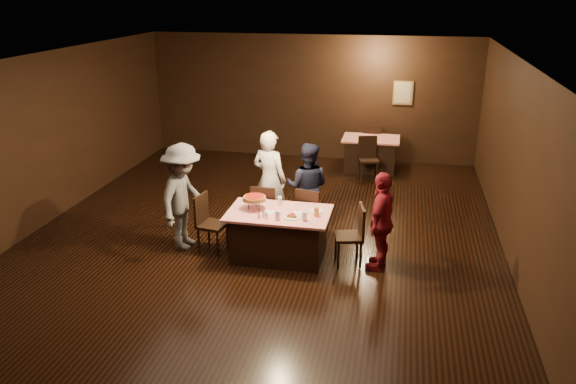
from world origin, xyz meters
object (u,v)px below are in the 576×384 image
object	(u,v)px
back_table	(370,154)
chair_end_left	(212,224)
chair_end_right	(349,235)
diner_navy_hoodie	(308,187)
chair_back_near	(368,159)
chair_back_far	(372,144)
diner_red_shirt	(382,221)
glass_amber	(316,212)
main_table	(279,235)
chair_far_right	(312,213)
glass_front_right	(304,216)
diner_white_jacket	(270,179)
pizza_stand	(254,198)
plate_empty	(315,211)
chair_far_left	(266,210)
glass_back	(280,201)
diner_grey_knit	(183,197)
glass_front_left	(278,215)

from	to	relation	value
back_table	chair_end_left	distance (m)	5.31
chair_end_right	diner_navy_hoodie	bearing A→B (deg)	-157.69
chair_back_near	chair_back_far	bearing A→B (deg)	75.73
diner_red_shirt	glass_amber	xyz separation A→B (m)	(-0.99, -0.01, 0.07)
main_table	chair_end_right	world-z (taller)	chair_end_right
chair_far_right	diner_red_shirt	size ratio (longest dim) A/B	0.62
glass_front_right	diner_white_jacket	bearing A→B (deg)	121.55
diner_white_jacket	glass_front_right	xyz separation A→B (m)	(0.88, -1.43, -0.04)
diner_navy_hoodie	pizza_stand	xyz separation A→B (m)	(-0.65, -1.12, 0.16)
plate_empty	chair_back_near	bearing A→B (deg)	81.92
chair_far_left	chair_far_right	size ratio (longest dim) A/B	1.00
diner_navy_hoodie	pizza_stand	size ratio (longest dim) A/B	4.16
chair_back_far	glass_amber	size ratio (longest dim) A/B	6.79
chair_back_far	diner_navy_hoodie	distance (m)	4.35
glass_amber	glass_back	xyz separation A→B (m)	(-0.65, 0.35, 0.00)
main_table	plate_empty	size ratio (longest dim) A/B	6.40
chair_end_right	diner_grey_knit	xyz separation A→B (m)	(-2.70, 0.07, 0.40)
back_table	glass_front_left	size ratio (longest dim) A/B	9.29
chair_end_right	pizza_stand	bearing A→B (deg)	-105.43
diner_grey_knit	glass_front_right	world-z (taller)	diner_grey_knit
glass_back	plate_empty	bearing A→B (deg)	-14.04
chair_back_near	diner_navy_hoodie	size ratio (longest dim) A/B	0.60
plate_empty	diner_white_jacket	bearing A→B (deg)	133.54
pizza_stand	plate_empty	distance (m)	0.97
back_table	pizza_stand	distance (m)	5.04
diner_grey_knit	glass_amber	distance (m)	2.20
chair_far_left	glass_back	size ratio (longest dim) A/B	6.79
chair_end_left	diner_navy_hoodie	distance (m)	1.82
diner_grey_knit	glass_amber	bearing A→B (deg)	-87.02
main_table	diner_red_shirt	xyz separation A→B (m)	(1.59, -0.04, 0.39)
chair_end_left	chair_back_near	size ratio (longest dim) A/B	1.00
main_table	back_table	distance (m)	4.95
plate_empty	glass_front_left	bearing A→B (deg)	-138.01
chair_end_left	back_table	bearing A→B (deg)	-15.47
chair_far_left	diner_red_shirt	bearing A→B (deg)	157.89
back_table	chair_far_left	bearing A→B (deg)	-110.38
glass_front_right	glass_back	bearing A→B (deg)	132.27
glass_amber	chair_far_right	bearing A→B (deg)	104.04
pizza_stand	plate_empty	bearing A→B (deg)	6.01
chair_far_left	chair_back_far	distance (m)	4.92
glass_front_left	diner_grey_knit	bearing A→B (deg)	167.29
main_table	diner_navy_hoodie	bearing A→B (deg)	77.90
main_table	chair_end_right	distance (m)	1.10
glass_front_left	chair_far_left	bearing A→B (deg)	113.20
back_table	pizza_stand	bearing A→B (deg)	-107.60
glass_front_right	glass_amber	bearing A→B (deg)	53.13
chair_end_left	glass_front_right	bearing A→B (deg)	-89.98
chair_far_left	diner_navy_hoodie	xyz separation A→B (m)	(0.65, 0.42, 0.31)
chair_end_left	glass_front_right	xyz separation A→B (m)	(1.55, -0.25, 0.37)
chair_far_right	glass_back	xyz separation A→B (m)	(-0.45, -0.45, 0.37)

